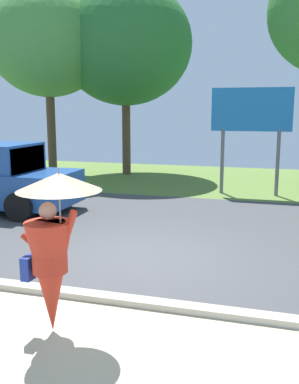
{
  "coord_description": "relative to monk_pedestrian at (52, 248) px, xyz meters",
  "views": [
    {
      "loc": [
        2.45,
        -7.71,
        2.82
      ],
      "look_at": [
        -0.11,
        1.0,
        1.1
      ],
      "focal_mm": 41.15,
      "sensor_mm": 36.0,
      "label": 1
    }
  ],
  "objects": [
    {
      "name": "roadside_billboard",
      "position": [
        1.72,
        10.18,
        1.43
      ],
      "size": [
        2.6,
        0.12,
        3.5
      ],
      "color": "slate",
      "rests_on": "ground_plane"
    },
    {
      "name": "ground_plane",
      "position": [
        0.19,
        5.98,
        -1.17
      ],
      "size": [
        40.0,
        22.0,
        0.2
      ],
      "color": "#424244"
    },
    {
      "name": "monk_pedestrian",
      "position": [
        0.0,
        0.0,
        0.0
      ],
      "size": [
        1.09,
        1.04,
        2.13
      ],
      "rotation": [
        0.0,
        0.0,
        0.23
      ],
      "color": "#B22D1E",
      "rests_on": "ground_plane"
    },
    {
      "name": "tree_right_far",
      "position": [
        -3.75,
        13.45,
        4.36
      ],
      "size": [
        5.58,
        5.58,
        8.02
      ],
      "color": "brown",
      "rests_on": "ground_plane"
    },
    {
      "name": "tree_right_mid",
      "position": [
        -6.62,
        12.09,
        4.39
      ],
      "size": [
        4.9,
        4.9,
        7.75
      ],
      "color": "brown",
      "rests_on": "ground_plane"
    }
  ]
}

